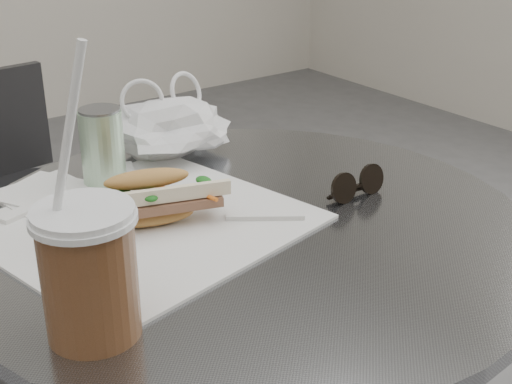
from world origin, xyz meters
TOP-DOWN VIEW (x-y plane):
  - chair_far at (-0.03, 1.08)m, footprint 0.39×0.41m
  - sandwich_paper at (-0.11, 0.28)m, footprint 0.44×0.42m
  - banh_mi at (-0.11, 0.27)m, footprint 0.24×0.15m
  - iced_coffee at (-0.27, 0.09)m, footprint 0.10×0.10m
  - sunglasses at (0.17, 0.18)m, footprint 0.10×0.02m
  - plastic_bag at (0.04, 0.46)m, footprint 0.20×0.15m
  - napkin_stack at (-0.19, 0.44)m, footprint 0.15×0.15m
  - drink_can at (-0.10, 0.42)m, footprint 0.06×0.06m

SIDE VIEW (x-z plane):
  - chair_far at x=-0.03m, z-range -0.04..0.70m
  - sandwich_paper at x=-0.11m, z-range 0.74..0.74m
  - napkin_stack at x=-0.19m, z-range 0.74..0.75m
  - sunglasses at x=0.17m, z-range 0.73..0.78m
  - banh_mi at x=-0.11m, z-range 0.74..0.82m
  - plastic_bag at x=0.04m, z-range 0.74..0.84m
  - drink_can at x=-0.10m, z-range 0.74..0.86m
  - iced_coffee at x=-0.27m, z-range 0.66..0.96m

